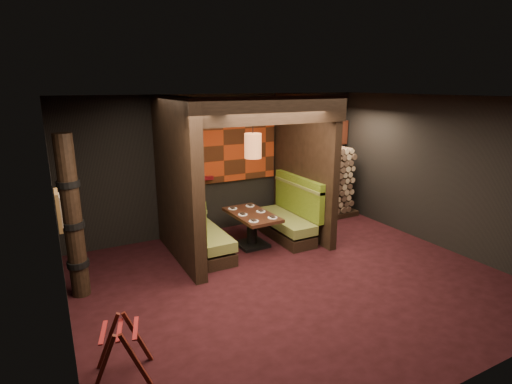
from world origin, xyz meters
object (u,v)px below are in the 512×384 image
(dining_table, at_px, (252,225))
(pendant_lamp, at_px, (253,146))
(booth_bench_left, at_px, (200,234))
(booth_bench_right, at_px, (288,218))
(luggage_rack, at_px, (121,348))
(firewood_stack, at_px, (322,183))
(totem_column, at_px, (73,219))

(dining_table, height_order, pendant_lamp, pendant_lamp)
(booth_bench_left, xyz_separation_m, dining_table, (1.01, -0.08, 0.03))
(booth_bench_right, height_order, pendant_lamp, pendant_lamp)
(pendant_lamp, distance_m, luggage_rack, 4.13)
(booth_bench_right, distance_m, dining_table, 0.88)
(luggage_rack, distance_m, firewood_stack, 6.11)
(booth_bench_left, xyz_separation_m, pendant_lamp, (1.01, -0.13, 1.56))
(booth_bench_right, relative_size, dining_table, 1.26)
(pendant_lamp, bearing_deg, dining_table, 90.00)
(booth_bench_left, distance_m, booth_bench_right, 1.89)
(booth_bench_left, height_order, luggage_rack, booth_bench_left)
(firewood_stack, bearing_deg, booth_bench_right, -152.65)
(booth_bench_left, distance_m, dining_table, 1.02)
(pendant_lamp, height_order, firewood_stack, pendant_lamp)
(totem_column, bearing_deg, booth_bench_right, 7.86)
(booth_bench_left, bearing_deg, dining_table, -4.67)
(luggage_rack, bearing_deg, pendant_lamp, 41.14)
(totem_column, height_order, firewood_stack, totem_column)
(luggage_rack, bearing_deg, totem_column, 96.53)
(firewood_stack, bearing_deg, dining_table, -160.69)
(luggage_rack, height_order, totem_column, totem_column)
(booth_bench_left, distance_m, pendant_lamp, 1.86)
(booth_bench_right, xyz_separation_m, dining_table, (-0.88, -0.08, 0.03))
(booth_bench_right, distance_m, luggage_rack, 4.58)
(booth_bench_right, bearing_deg, firewood_stack, 27.35)
(booth_bench_right, distance_m, totem_column, 4.10)
(dining_table, relative_size, luggage_rack, 1.77)
(booth_bench_left, distance_m, firewood_stack, 3.35)
(firewood_stack, bearing_deg, totem_column, -166.81)
(booth_bench_right, distance_m, firewood_stack, 1.58)
(booth_bench_left, relative_size, totem_column, 0.67)
(luggage_rack, xyz_separation_m, firewood_stack, (5.10, 3.33, 0.48))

